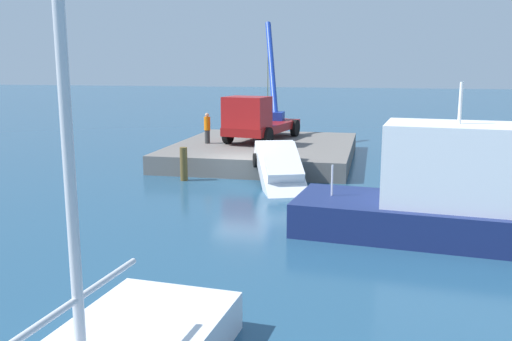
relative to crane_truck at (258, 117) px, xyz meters
name	(u,v)px	position (x,y,z in m)	size (l,w,h in m)	color
ground	(241,179)	(6.03, 0.51, -2.26)	(200.00, 200.00, 0.00)	navy
dock	(265,151)	(0.64, 0.51, -1.80)	(11.05, 9.50, 0.91)	slate
crane_truck	(258,117)	(0.00, 0.00, 0.00)	(9.25, 3.60, 6.98)	maroon
dock_worker	(207,128)	(1.43, -2.52, -0.50)	(0.34, 0.34, 1.66)	#353535
salvaged_car	(281,172)	(7.45, 2.60, -1.57)	(4.41, 3.10, 2.68)	silver
piling_near	(184,164)	(6.91, -1.94, -1.50)	(0.33, 0.33, 1.51)	brown
piling_mid	(284,167)	(6.76, 2.60, -1.48)	(0.29, 0.29, 1.56)	brown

